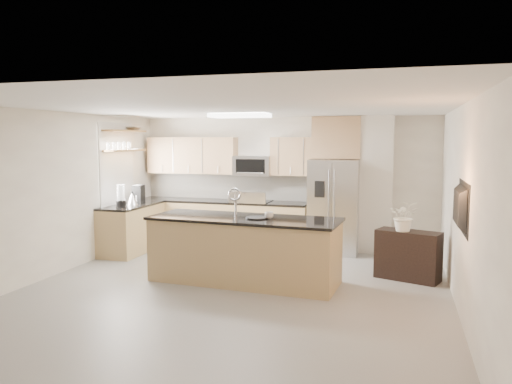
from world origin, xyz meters
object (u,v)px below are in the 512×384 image
(range, at_px, (251,224))
(platter, at_px, (257,218))
(microwave, at_px, (253,166))
(bowl, at_px, (133,128))
(refrigerator, at_px, (334,206))
(kettle, at_px, (132,199))
(flower_vase, at_px, (405,208))
(television, at_px, (456,207))
(coffee_maker, at_px, (138,194))
(credenza, at_px, (408,255))
(blender, at_px, (121,197))
(island, at_px, (244,249))
(cup, at_px, (269,215))

(range, distance_m, platter, 2.63)
(microwave, distance_m, bowl, 2.49)
(refrigerator, relative_size, kettle, 6.75)
(flower_vase, height_order, television, television)
(coffee_maker, distance_m, flower_vase, 5.11)
(range, bearing_deg, microwave, 90.00)
(credenza, height_order, kettle, kettle)
(flower_vase, bearing_deg, blender, 177.57)
(island, xyz_separation_m, blender, (-2.70, 0.97, 0.60))
(platter, height_order, bowl, bowl)
(credenza, bearing_deg, blender, -162.38)
(kettle, distance_m, flower_vase, 4.99)
(cup, distance_m, coffee_maker, 3.53)
(microwave, bearing_deg, island, -76.20)
(island, relative_size, blender, 7.10)
(platter, bearing_deg, range, 108.74)
(refrigerator, relative_size, cup, 13.62)
(range, xyz_separation_m, kettle, (-2.02, -1.12, 0.56))
(television, bearing_deg, island, 76.15)
(range, bearing_deg, flower_vase, -29.30)
(refrigerator, relative_size, coffee_maker, 5.18)
(island, distance_m, flower_vase, 2.51)
(cup, xyz_separation_m, television, (2.50, -0.69, 0.31))
(kettle, xyz_separation_m, coffee_maker, (-0.07, 0.37, 0.05))
(microwave, distance_m, platter, 2.77)
(cup, bearing_deg, blender, 162.10)
(cup, xyz_separation_m, kettle, (-3.04, 1.31, -0.00))
(refrigerator, distance_m, television, 3.62)
(microwave, bearing_deg, flower_vase, -31.11)
(flower_vase, bearing_deg, platter, -159.26)
(coffee_maker, relative_size, television, 0.32)
(range, xyz_separation_m, platter, (0.83, -2.44, 0.53))
(island, xyz_separation_m, credenza, (2.38, 0.83, -0.12))
(island, bearing_deg, microwave, 107.48)
(kettle, distance_m, coffee_maker, 0.38)
(microwave, xyz_separation_m, flower_vase, (2.93, -1.77, -0.52))
(blender, bearing_deg, refrigerator, 20.39)
(range, height_order, blender, blender)
(credenza, bearing_deg, range, 171.52)
(blender, bearing_deg, flower_vase, -2.43)
(platter, xyz_separation_m, flower_vase, (2.11, 0.80, 0.12))
(refrigerator, distance_m, cup, 2.48)
(microwave, relative_size, blender, 1.85)
(blender, height_order, television, television)
(microwave, relative_size, island, 0.26)
(range, height_order, credenza, range)
(platter, relative_size, television, 0.31)
(coffee_maker, xyz_separation_m, flower_vase, (5.03, -0.89, 0.03))
(island, relative_size, credenza, 3.08)
(kettle, bearing_deg, flower_vase, -6.01)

